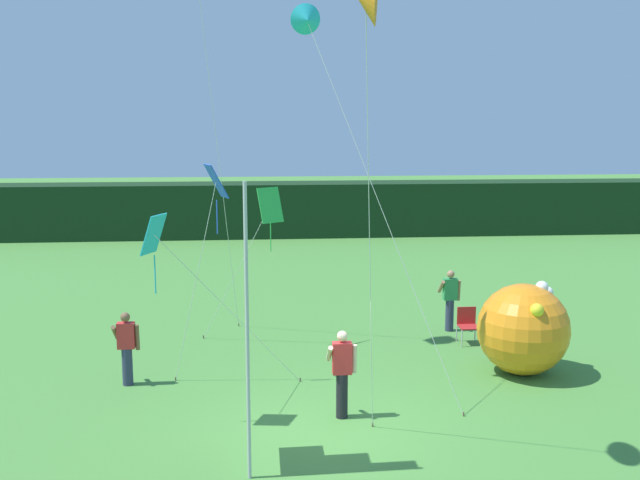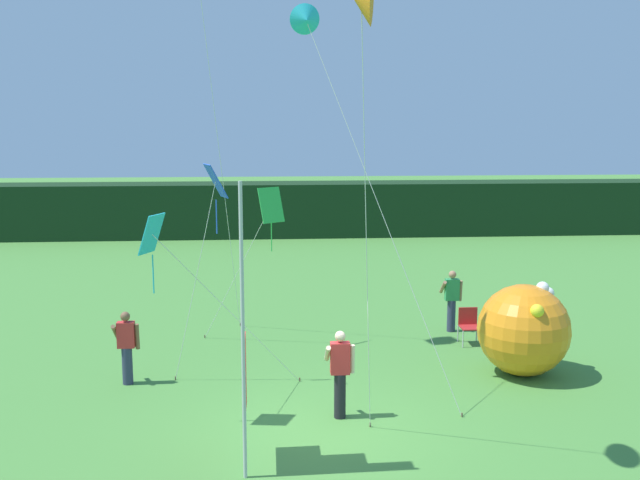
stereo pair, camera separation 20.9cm
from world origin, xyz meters
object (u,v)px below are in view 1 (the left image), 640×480
at_px(person_far_left, 342,372).
at_px(kite_blue_diamond_2, 214,191).
at_px(kite_cyan_delta_4, 308,23).
at_px(banner_flag, 248,335).
at_px(kite_green_diamond_0, 268,211).
at_px(kite_cyan_diamond_3, 162,244).
at_px(person_mid_field, 127,347).
at_px(person_near_banner, 450,299).
at_px(inflatable_balloon, 523,329).
at_px(folding_chair, 468,323).

relative_size(person_far_left, kite_blue_diamond_2, 0.36).
bearing_deg(kite_cyan_delta_4, banner_flag, -108.56).
relative_size(kite_green_diamond_0, kite_cyan_diamond_3, 1.01).
relative_size(person_mid_field, kite_cyan_delta_4, 0.20).
relative_size(person_near_banner, kite_green_diamond_0, 0.42).
height_order(banner_flag, person_near_banner, banner_flag).
relative_size(inflatable_balloon, kite_cyan_diamond_3, 0.53).
distance_m(person_mid_field, kite_cyan_diamond_3, 3.44).
relative_size(kite_blue_diamond_2, kite_cyan_delta_4, 0.60).
height_order(kite_green_diamond_0, kite_cyan_delta_4, kite_cyan_delta_4).
distance_m(kite_green_diamond_0, kite_cyan_diamond_3, 4.84).
height_order(folding_chair, kite_cyan_delta_4, kite_cyan_delta_4).
xyz_separation_m(person_mid_field, inflatable_balloon, (8.57, -0.04, 0.17)).
bearing_deg(person_far_left, kite_cyan_delta_4, 106.49).
bearing_deg(person_mid_field, person_far_left, -25.81).
xyz_separation_m(kite_green_diamond_0, kite_cyan_delta_4, (0.78, -2.75, 4.01)).
xyz_separation_m(banner_flag, kite_cyan_delta_4, (1.21, 3.60, 5.17)).
height_order(kite_blue_diamond_2, kite_cyan_diamond_3, kite_blue_diamond_2).
xyz_separation_m(person_far_left, inflatable_balloon, (4.25, 2.05, 0.11)).
bearing_deg(person_mid_field, kite_cyan_diamond_3, -62.40).
bearing_deg(inflatable_balloon, kite_blue_diamond_2, -179.13).
height_order(person_near_banner, folding_chair, person_near_banner).
bearing_deg(kite_blue_diamond_2, inflatable_balloon, 0.87).
height_order(banner_flag, kite_cyan_delta_4, kite_cyan_delta_4).
distance_m(kite_green_diamond_0, kite_blue_diamond_2, 2.83).
bearing_deg(person_mid_field, folding_chair, 15.72).
relative_size(banner_flag, folding_chair, 5.23).
height_order(folding_chair, kite_cyan_diamond_3, kite_cyan_diamond_3).
relative_size(person_far_left, folding_chair, 1.90).
bearing_deg(person_far_left, folding_chair, 49.61).
height_order(inflatable_balloon, kite_green_diamond_0, kite_green_diamond_0).
bearing_deg(kite_cyan_diamond_3, kite_blue_diamond_2, 66.70).
distance_m(kite_green_diamond_0, kite_cyan_delta_4, 4.92).
bearing_deg(kite_blue_diamond_2, person_near_banner, 30.29).
distance_m(banner_flag, person_near_banner, 9.09).
distance_m(person_mid_field, person_far_left, 4.80).
bearing_deg(folding_chair, kite_cyan_delta_4, -147.74).
xyz_separation_m(person_near_banner, folding_chair, (0.18, -1.06, -0.36)).
distance_m(banner_flag, kite_green_diamond_0, 6.47).
bearing_deg(inflatable_balloon, kite_green_diamond_0, 156.57).
bearing_deg(kite_green_diamond_0, kite_cyan_diamond_3, -113.78).
relative_size(person_near_banner, kite_cyan_delta_4, 0.21).
bearing_deg(person_mid_field, banner_flag, -56.90).
relative_size(banner_flag, person_far_left, 2.76).
bearing_deg(kite_cyan_diamond_3, kite_cyan_delta_4, 31.66).
bearing_deg(banner_flag, person_far_left, 48.12).
bearing_deg(person_near_banner, inflatable_balloon, -77.63).
bearing_deg(kite_green_diamond_0, banner_flag, -93.90).
height_order(person_far_left, kite_green_diamond_0, kite_green_diamond_0).
bearing_deg(banner_flag, kite_green_diamond_0, 86.10).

